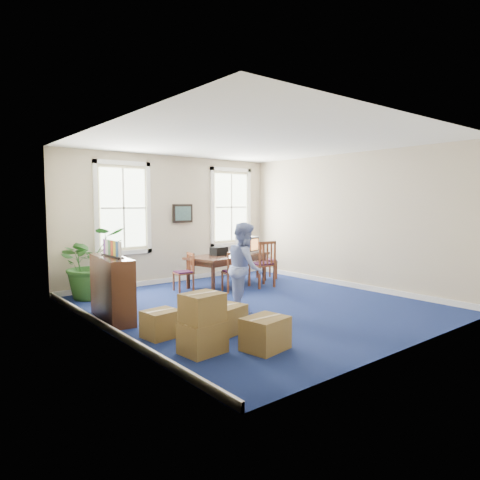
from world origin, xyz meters
TOP-DOWN VIEW (x-y plane):
  - floor at (0.00, 0.00)m, footprint 6.50×6.50m
  - ceiling at (0.00, 0.00)m, footprint 6.50×6.50m
  - wall_back at (0.00, 3.25)m, footprint 6.50×0.00m
  - wall_front at (0.00, -3.25)m, footprint 6.50×0.00m
  - wall_left at (-3.00, 0.00)m, footprint 0.00×6.50m
  - wall_right at (3.00, 0.00)m, footprint 0.00×6.50m
  - baseboard_back at (0.00, 3.22)m, footprint 6.00×0.04m
  - baseboard_left at (-2.97, 0.00)m, footprint 0.04×6.50m
  - baseboard_right at (2.97, 0.00)m, footprint 0.04×6.50m
  - window_left at (-1.30, 3.23)m, footprint 1.40×0.12m
  - window_right at (1.90, 3.23)m, footprint 1.40×0.12m
  - wall_picture at (0.30, 3.20)m, footprint 0.58×0.06m
  - conference_table at (0.89, 2.05)m, footprint 2.35×1.44m
  - crt_tv at (1.54, 2.10)m, footprint 0.59×0.62m
  - game_console at (1.84, 2.05)m, footprint 0.22×0.25m
  - equipment_bag at (0.65, 2.10)m, footprint 0.44×0.33m
  - chair_near_left at (0.45, 1.31)m, footprint 0.51×0.51m
  - chair_near_right at (1.34, 1.31)m, footprint 0.56×0.56m
  - chair_end_left at (-0.40, 2.05)m, footprint 0.45×0.45m
  - chair_end_right at (2.19, 2.05)m, footprint 0.55×0.55m
  - man at (-0.47, -0.26)m, footprint 0.99×1.03m
  - credenza at (-2.63, 0.75)m, footprint 0.56×1.44m
  - brochure_rack at (-2.61, 0.75)m, footprint 0.32×0.69m
  - potted_plant at (-2.31, 2.66)m, footprint 1.56×1.42m
  - cardboard_boxes at (-2.12, -1.50)m, footprint 1.76×1.76m

SIDE VIEW (x-z plane):
  - floor at x=0.00m, z-range 0.00..0.00m
  - baseboard_back at x=0.00m, z-range 0.00..0.12m
  - baseboard_left at x=-2.97m, z-range 0.00..0.12m
  - baseboard_right at x=2.97m, z-range 0.00..0.12m
  - conference_table at x=0.89m, z-range 0.00..0.75m
  - cardboard_boxes at x=-2.12m, z-range 0.00..0.86m
  - chair_end_left at x=-0.40m, z-range 0.00..0.88m
  - chair_near_left at x=0.45m, z-range 0.00..0.93m
  - chair_end_right at x=2.19m, z-range 0.00..0.99m
  - credenza at x=-2.63m, z-range 0.00..1.10m
  - chair_near_right at x=1.34m, z-range 0.00..1.12m
  - potted_plant at x=-2.31m, z-range 0.00..1.52m
  - game_console at x=1.84m, z-range 0.75..0.80m
  - man at x=-0.47m, z-range 0.00..1.67m
  - equipment_bag at x=0.65m, z-range 0.75..0.95m
  - crt_tv at x=1.54m, z-range 0.75..1.16m
  - brochure_rack at x=-2.61m, z-range 1.10..1.40m
  - wall_back at x=0.00m, z-range -1.65..4.85m
  - wall_front at x=0.00m, z-range -1.65..4.85m
  - wall_left at x=-3.00m, z-range -1.65..4.85m
  - wall_right at x=3.00m, z-range -1.65..4.85m
  - wall_picture at x=0.30m, z-range 1.51..1.99m
  - window_left at x=-1.30m, z-range 0.80..3.00m
  - window_right at x=1.90m, z-range 0.80..3.00m
  - ceiling at x=0.00m, z-range 3.20..3.20m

